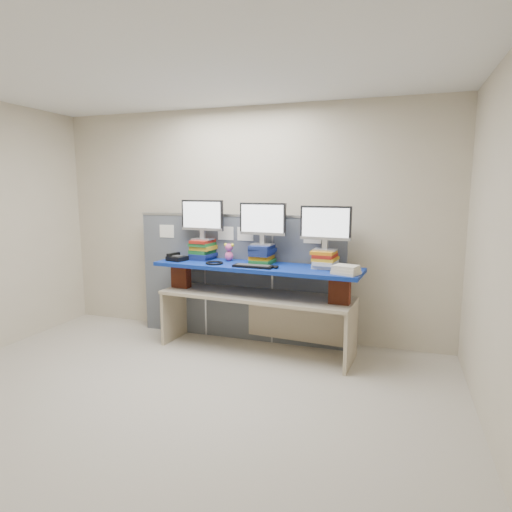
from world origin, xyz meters
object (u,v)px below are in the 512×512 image
(monitor_left, at_px, (202,217))
(monitor_right, at_px, (326,225))
(monitor_center, at_px, (263,221))
(desk_phone, at_px, (177,258))
(blue_board, at_px, (256,267))
(keyboard, at_px, (253,266))
(desk, at_px, (256,305))

(monitor_left, distance_m, monitor_right, 1.49)
(monitor_center, bearing_deg, desk_phone, -168.05)
(blue_board, bearing_deg, monitor_left, 170.91)
(keyboard, height_order, desk_phone, desk_phone)
(monitor_center, distance_m, keyboard, 0.54)
(monitor_left, xyz_separation_m, desk_phone, (-0.25, -0.19, -0.47))
(keyboard, bearing_deg, monitor_right, 18.39)
(monitor_right, bearing_deg, blue_board, -170.95)
(blue_board, relative_size, monitor_left, 4.29)
(monitor_left, bearing_deg, monitor_right, 0.00)
(desk, height_order, blue_board, blue_board)
(desk, bearing_deg, blue_board, 0.00)
(monitor_center, height_order, monitor_right, monitor_center)
(monitor_center, xyz_separation_m, keyboard, (-0.02, -0.27, -0.46))
(desk, bearing_deg, desk_phone, -174.51)
(monitor_left, relative_size, desk_phone, 2.21)
(monitor_right, xyz_separation_m, desk_phone, (-1.73, -0.08, -0.42))
(desk_phone, bearing_deg, monitor_left, 53.07)
(monitor_left, distance_m, desk_phone, 0.56)
(blue_board, distance_m, monitor_left, 0.91)
(monitor_right, xyz_separation_m, keyboard, (-0.73, -0.21, -0.44))
(monitor_right, relative_size, keyboard, 1.23)
(blue_board, bearing_deg, monitor_center, 75.88)
(monitor_left, bearing_deg, desk_phone, -137.50)
(monitor_center, bearing_deg, keyboard, -89.69)
(blue_board, relative_size, desk_phone, 9.48)
(monitor_left, relative_size, monitor_right, 1.00)
(desk, height_order, monitor_right, monitor_right)
(monitor_center, xyz_separation_m, monitor_right, (0.71, -0.06, -0.02))
(desk, distance_m, blue_board, 0.44)
(desk_phone, bearing_deg, monitor_center, 22.52)
(blue_board, distance_m, desk_phone, 0.98)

